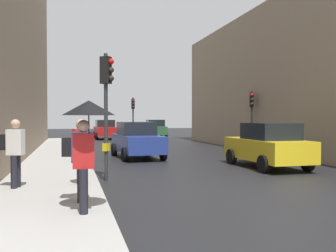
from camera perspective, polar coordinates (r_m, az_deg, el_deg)
ground_plane at (r=10.53m, az=17.98°, el=-9.59°), size 120.00×120.00×0.00m
sidewalk_kerb at (r=14.87m, az=-16.61°, el=-6.10°), size 2.70×40.00×0.16m
traffic_light_mid_street at (r=22.24m, az=12.45°, el=2.42°), size 0.33×0.45×3.52m
traffic_light_far_median at (r=31.72m, az=-5.26°, el=2.24°), size 0.25×0.43×3.64m
traffic_light_near_right at (r=12.00m, az=-9.22°, el=4.88°), size 0.44×0.39×3.97m
car_green_estate at (r=37.66m, az=-1.98°, el=-0.39°), size 2.22×4.30×1.76m
car_blue_van at (r=18.64m, az=-4.67°, el=-2.10°), size 2.24×4.31×1.76m
car_red_sedan at (r=35.48m, az=-9.40°, el=-0.51°), size 2.11×4.25×1.76m
car_yellow_taxi at (r=15.45m, az=14.74°, el=-2.84°), size 2.07×4.23×1.76m
pedestrian_with_umbrella at (r=7.37m, az=-12.04°, el=0.21°), size 1.00×1.00×2.14m
pedestrian_with_grey_backpack at (r=8.42m, az=-13.11°, el=-4.29°), size 0.65×0.41×1.77m
pedestrian_with_black_backpack at (r=10.58m, az=-22.13°, el=-3.22°), size 0.66×0.45×1.77m
pedestrian_in_red_jacket at (r=10.52m, az=-12.95°, el=-3.35°), size 0.46×0.38×1.77m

